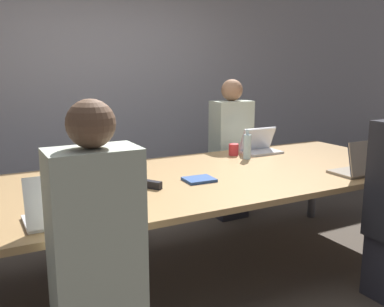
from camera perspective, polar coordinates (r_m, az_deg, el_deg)
name	(u,v)px	position (r m, az deg, el deg)	size (l,w,h in m)	color
ground_plane	(182,277)	(3.37, -1.38, -16.14)	(24.00, 24.00, 0.00)	brown
curtain_wall	(97,82)	(4.94, -12.53, 9.33)	(12.00, 0.06, 2.80)	#9999A3
conference_table	(181,185)	(3.10, -1.44, -4.18)	(3.99, 1.45, 0.78)	tan
laptop_near_left	(61,209)	(2.29, -17.07, -7.14)	(0.36, 0.27, 0.27)	silver
person_near_left	(97,263)	(2.03, -12.50, -14.12)	(0.40, 0.24, 1.44)	#2D2D38
bottle_near_left	(99,191)	(2.52, -12.32, -4.94)	(0.06, 0.06, 0.21)	green
laptop_near_right	(359,165)	(3.39, 21.36, -1.46)	(0.31, 0.26, 0.26)	gray
cup_near_right	(379,164)	(3.61, 23.65, -1.27)	(0.10, 0.10, 0.10)	red
laptop_far_right	(260,145)	(4.04, 8.99, 1.08)	(0.35, 0.24, 0.23)	silver
person_far_right	(231,152)	(4.43, 5.20, 0.25)	(0.40, 0.24, 1.44)	#2D2D38
cup_far_right	(234,150)	(3.89, 5.58, 0.52)	(0.09, 0.09, 0.10)	red
bottle_far_right	(247,146)	(3.74, 7.37, 0.97)	(0.07, 0.07, 0.26)	#ADD1E0
stapler	(151,184)	(2.85, -5.47, -4.13)	(0.12, 0.15, 0.05)	black
notebook	(199,179)	(3.01, 0.96, -3.49)	(0.21, 0.18, 0.02)	#2D4C8C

